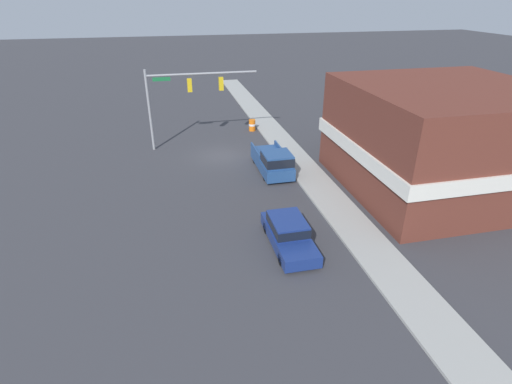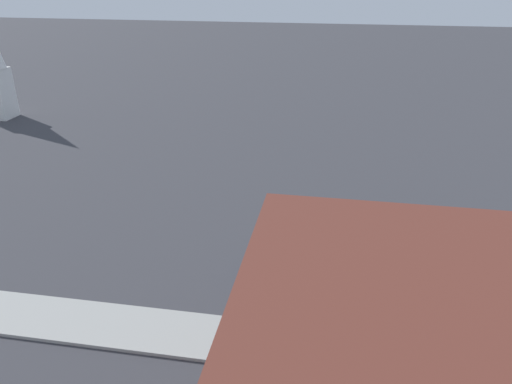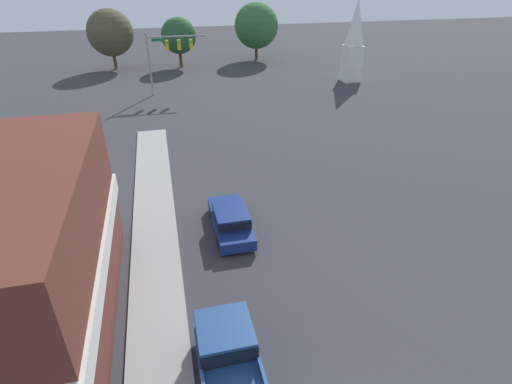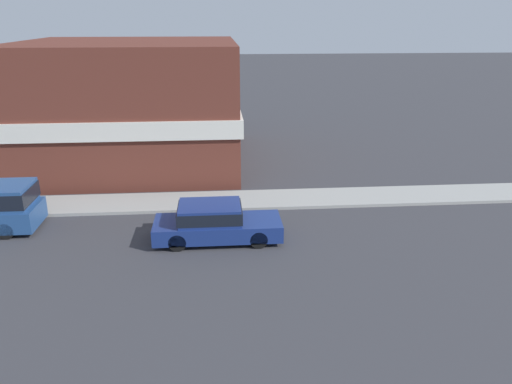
% 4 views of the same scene
% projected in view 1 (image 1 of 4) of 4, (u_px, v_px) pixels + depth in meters
% --- Properties ---
extents(ground_plane, '(200.00, 200.00, 0.00)m').
position_uv_depth(ground_plane, '(221.00, 156.00, 32.60)').
color(ground_plane, '#38383D').
extents(sidewalk_curb, '(2.40, 60.00, 0.14)m').
position_uv_depth(sidewalk_curb, '(288.00, 150.00, 33.71)').
color(sidewalk_curb, '#9E9E99').
rests_on(sidewalk_curb, ground).
extents(near_signal_assembly, '(9.02, 0.49, 6.60)m').
position_uv_depth(near_signal_assembly, '(184.00, 90.00, 32.35)').
color(near_signal_assembly, gray).
rests_on(near_signal_assembly, ground).
extents(car_lead, '(1.88, 4.85, 1.48)m').
position_uv_depth(car_lead, '(288.00, 232.00, 20.87)').
color(car_lead, black).
rests_on(car_lead, ground).
extents(pickup_truck_parked, '(2.05, 5.31, 1.90)m').
position_uv_depth(pickup_truck_parked, '(274.00, 161.00, 29.14)').
color(pickup_truck_parked, black).
rests_on(pickup_truck_parked, ground).
extents(construction_barrel, '(0.63, 0.63, 1.08)m').
position_uv_depth(construction_barrel, '(252.00, 125.00, 38.25)').
color(construction_barrel, orange).
rests_on(construction_barrel, ground).
extents(corner_brick_building, '(12.35, 12.23, 6.86)m').
position_uv_depth(corner_brick_building, '(442.00, 139.00, 26.09)').
color(corner_brick_building, brown).
rests_on(corner_brick_building, ground).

